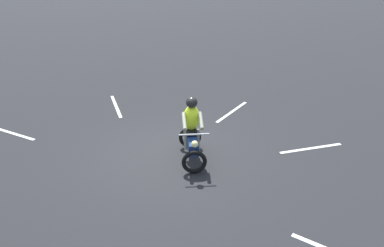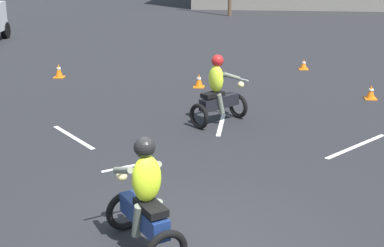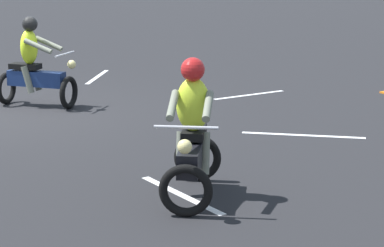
# 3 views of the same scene
# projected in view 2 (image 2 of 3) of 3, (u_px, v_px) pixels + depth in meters

# --- Properties ---
(motorcycle_rider_foreground) EXTENTS (1.32, 1.48, 1.66)m
(motorcycle_rider_foreground) POSITION_uv_depth(u_px,v_px,m) (145.00, 202.00, 7.07)
(motorcycle_rider_foreground) COLOR black
(motorcycle_rider_foreground) RESTS_ON ground
(motorcycle_rider_background) EXTENTS (1.38, 1.45, 1.66)m
(motorcycle_rider_background) POSITION_uv_depth(u_px,v_px,m) (218.00, 94.00, 12.52)
(motorcycle_rider_background) COLOR black
(motorcycle_rider_background) RESTS_ON ground
(traffic_cone_mid_center) EXTENTS (0.32, 0.32, 0.41)m
(traffic_cone_mid_center) POSITION_uv_depth(u_px,v_px,m) (199.00, 81.00, 16.10)
(traffic_cone_mid_center) COLOR orange
(traffic_cone_mid_center) RESTS_ON ground
(traffic_cone_mid_left) EXTENTS (0.32, 0.32, 0.35)m
(traffic_cone_mid_left) POSITION_uv_depth(u_px,v_px,m) (304.00, 65.00, 18.58)
(traffic_cone_mid_left) COLOR orange
(traffic_cone_mid_left) RESTS_ON ground
(traffic_cone_far_center) EXTENTS (0.32, 0.32, 0.45)m
(traffic_cone_far_center) POSITION_uv_depth(u_px,v_px,m) (59.00, 71.00, 17.36)
(traffic_cone_far_center) COLOR orange
(traffic_cone_far_center) RESTS_ON ground
(traffic_cone_far_left) EXTENTS (0.32, 0.32, 0.40)m
(traffic_cone_far_left) POSITION_uv_depth(u_px,v_px,m) (371.00, 92.00, 14.80)
(traffic_cone_far_left) COLOR orange
(traffic_cone_far_left) RESTS_ON ground
(lane_stripe_ne) EXTENTS (1.51, 1.69, 0.01)m
(lane_stripe_ne) POSITION_uv_depth(u_px,v_px,m) (357.00, 146.00, 11.23)
(lane_stripe_ne) COLOR silver
(lane_stripe_ne) RESTS_ON ground
(lane_stripe_n) EXTENTS (0.12, 1.68, 0.01)m
(lane_stripe_n) POSITION_uv_depth(u_px,v_px,m) (221.00, 125.00, 12.62)
(lane_stripe_n) COLOR silver
(lane_stripe_n) RESTS_ON ground
(lane_stripe_nw) EXTENTS (1.41, 1.46, 0.01)m
(lane_stripe_nw) POSITION_uv_depth(u_px,v_px,m) (73.00, 137.00, 11.78)
(lane_stripe_nw) COLOR silver
(lane_stripe_nw) RESTS_ON ground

